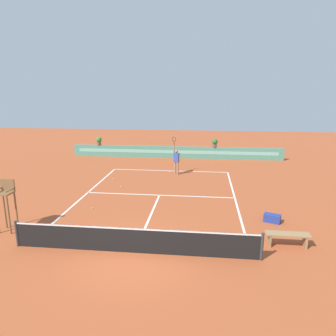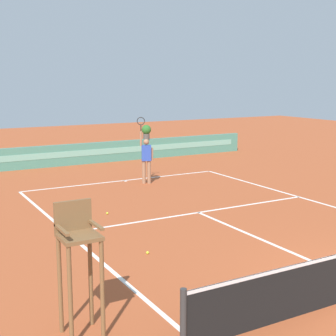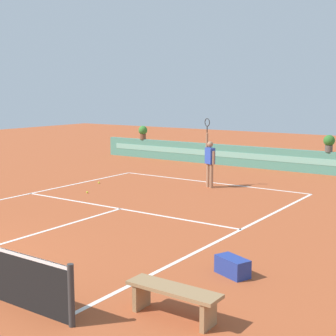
{
  "view_description": "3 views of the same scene",
  "coord_description": "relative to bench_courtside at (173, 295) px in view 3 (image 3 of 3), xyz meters",
  "views": [
    {
      "loc": [
        2.35,
        -9.95,
        5.62
      ],
      "look_at": [
        0.22,
        8.68,
        1.0
      ],
      "focal_mm": 33.56,
      "sensor_mm": 36.0,
      "label": 1
    },
    {
      "loc": [
        -7.89,
        -5.72,
        4.0
      ],
      "look_at": [
        0.22,
        8.68,
        1.0
      ],
      "focal_mm": 52.44,
      "sensor_mm": 36.0,
      "label": 2
    },
    {
      "loc": [
        9.73,
        -5.12,
        3.58
      ],
      "look_at": [
        0.22,
        8.68,
        1.0
      ],
      "focal_mm": 53.55,
      "sensor_mm": 36.0,
      "label": 3
    }
  ],
  "objects": [
    {
      "name": "ground_plane",
      "position": [
        -5.53,
        4.87,
        -0.38
      ],
      "size": [
        60.0,
        60.0,
        0.0
      ],
      "primitive_type": "plane",
      "color": "#A84C28"
    },
    {
      "name": "back_wall_barrier",
      "position": [
        -5.53,
        15.26,
        0.12
      ],
      "size": [
        18.0,
        0.21,
        1.0
      ],
      "color": "#4C8E7A",
      "rests_on": "ground"
    },
    {
      "name": "bench_courtside",
      "position": [
        0.0,
        0.0,
        0.0
      ],
      "size": [
        1.6,
        0.44,
        0.51
      ],
      "color": "#99754C",
      "rests_on": "ground"
    },
    {
      "name": "tennis_ball_near_baseline",
      "position": [
        -8.03,
        6.45,
        -0.34
      ],
      "size": [
        0.07,
        0.07,
        0.07
      ],
      "primitive_type": "sphere",
      "color": "#CCE033",
      "rests_on": "ground"
    },
    {
      "name": "potted_plant_right",
      "position": [
        -2.23,
        15.26,
        1.04
      ],
      "size": [
        0.48,
        0.48,
        0.72
      ],
      "color": "#514C47",
      "rests_on": "back_wall_barrier"
    },
    {
      "name": "tennis_ball_mid_court",
      "position": [
        -8.96,
        8.07,
        -0.34
      ],
      "size": [
        0.07,
        0.07,
        0.07
      ],
      "primitive_type": "sphere",
      "color": "#CCE033",
      "rests_on": "ground"
    },
    {
      "name": "court_lines",
      "position": [
        -5.53,
        5.59,
        -0.37
      ],
      "size": [
        8.32,
        11.94,
        0.01
      ],
      "color": "white",
      "rests_on": "ground"
    },
    {
      "name": "gear_bag",
      "position": [
        -0.09,
        2.21,
        -0.2
      ],
      "size": [
        0.78,
        0.6,
        0.36
      ],
      "primitive_type": "cube",
      "rotation": [
        0.0,
        0.0,
        -0.38
      ],
      "color": "navy",
      "rests_on": "ground"
    },
    {
      "name": "tennis_player",
      "position": [
        -4.99,
        9.84,
        0.67
      ],
      "size": [
        0.58,
        0.35,
        2.58
      ],
      "color": "#9E7051",
      "rests_on": "ground"
    },
    {
      "name": "potted_plant_far_left",
      "position": [
        -12.28,
        15.26,
        1.04
      ],
      "size": [
        0.48,
        0.48,
        0.72
      ],
      "color": "brown",
      "rests_on": "back_wall_barrier"
    }
  ]
}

